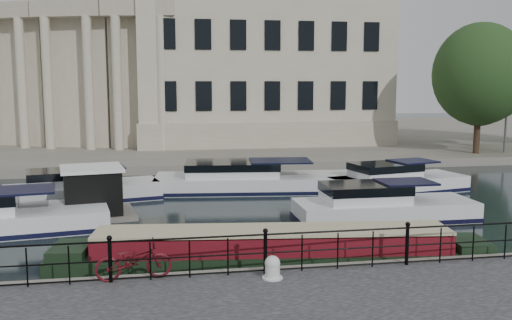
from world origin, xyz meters
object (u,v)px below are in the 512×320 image
at_px(bicycle, 134,260).
at_px(harbour_hut, 93,194).
at_px(narrowboat, 273,255).
at_px(mooring_bollard, 272,268).

relative_size(bicycle, harbour_hut, 0.51).
bearing_deg(narrowboat, harbour_hut, 135.15).
relative_size(bicycle, narrowboat, 0.14).
xyz_separation_m(mooring_bollard, narrowboat, (0.54, 2.52, -0.47)).
distance_m(bicycle, mooring_bollard, 3.57).
bearing_deg(bicycle, narrowboat, -69.38).
bearing_deg(mooring_bollard, bicycle, 171.49).
bearing_deg(mooring_bollard, narrowboat, 77.85).
bearing_deg(bicycle, harbour_hut, 6.29).
height_order(narrowboat, harbour_hut, harbour_hut).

